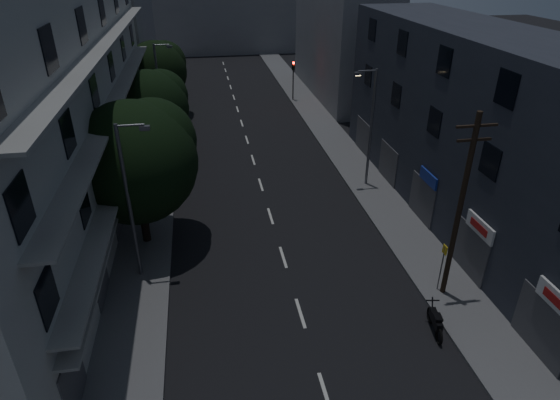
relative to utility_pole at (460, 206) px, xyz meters
name	(u,v)px	position (x,y,z in m)	size (l,w,h in m)	color
ground	(252,157)	(-7.07, 18.34, -4.87)	(160.00, 160.00, 0.00)	black
sidewalk_left	(157,163)	(-14.57, 18.34, -4.79)	(3.00, 90.00, 0.15)	#565659
sidewalk_right	(342,150)	(0.43, 18.34, -4.79)	(3.00, 90.00, 0.15)	#565659
lane_markings	(244,131)	(-7.07, 24.59, -4.86)	(0.15, 60.50, 0.01)	beige
building_left	(53,105)	(-19.05, 11.34, 2.13)	(7.00, 36.00, 14.00)	#A5A6A1
building_right	(477,130)	(4.92, 7.33, 0.63)	(6.19, 28.00, 11.00)	#282B36
building_far_left	(118,18)	(-19.07, 41.34, 3.13)	(6.00, 20.00, 16.00)	slate
building_far_right	(341,35)	(4.93, 35.34, 1.63)	(6.00, 20.00, 13.00)	slate
building_far_end	(218,19)	(-7.07, 63.34, 0.13)	(24.00, 8.00, 10.00)	slate
tree_near	(136,158)	(-14.38, 7.20, 0.33)	(6.55, 6.55, 8.07)	black
tree_mid	(151,106)	(-14.48, 18.73, -0.34)	(5.70, 5.70, 7.01)	black
tree_far	(157,69)	(-14.70, 30.31, -0.23)	(5.79, 5.79, 7.16)	black
traffic_signal_far_right	(293,73)	(-0.77, 33.29, -1.77)	(0.28, 0.37, 4.10)	black
traffic_signal_far_left	(173,77)	(-13.42, 33.39, -1.77)	(0.28, 0.37, 4.10)	black
street_lamp_left_near	(130,197)	(-14.40, 3.93, -0.27)	(1.51, 0.25, 8.00)	#585960
street_lamp_right	(370,123)	(0.13, 11.99, -0.27)	(1.51, 0.25, 8.00)	slate
street_lamp_left_far	(160,88)	(-14.00, 23.39, -0.27)	(1.51, 0.25, 8.00)	slate
utility_pole	(460,206)	(0.00, 0.00, 0.00)	(1.80, 0.24, 9.00)	black
bus_stop_sign	(443,260)	(-0.17, 0.22, -2.98)	(0.06, 0.35, 2.52)	#595B60
motorcycle	(435,322)	(-1.55, -2.28, -4.35)	(0.64, 2.03, 1.31)	black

